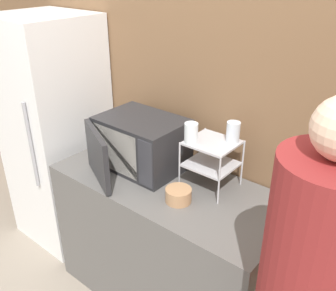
{
  "coord_description": "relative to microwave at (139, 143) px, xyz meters",
  "views": [
    {
      "loc": [
        1.19,
        -1.12,
        2.09
      ],
      "look_at": [
        -0.03,
        0.36,
        1.13
      ],
      "focal_mm": 40.0,
      "sensor_mm": 36.0,
      "label": 1
    }
  ],
  "objects": [
    {
      "name": "refrigerator",
      "position": [
        -0.86,
        -0.03,
        -0.18
      ],
      "size": [
        0.64,
        0.65,
        1.76
      ],
      "color": "white",
      "rests_on": "ground_plane"
    },
    {
      "name": "wall_back",
      "position": [
        0.26,
        0.32,
        0.23
      ],
      "size": [
        8.0,
        0.06,
        2.6
      ],
      "color": "brown",
      "rests_on": "ground_plane"
    },
    {
      "name": "bowl",
      "position": [
        0.42,
        -0.15,
        -0.12
      ],
      "size": [
        0.14,
        0.14,
        0.08
      ],
      "color": "#AD7F56",
      "rests_on": "counter"
    },
    {
      "name": "glass_back_right",
      "position": [
        0.55,
        0.17,
        0.18
      ],
      "size": [
        0.08,
        0.08,
        0.11
      ],
      "color": "silver",
      "rests_on": "dish_rack"
    },
    {
      "name": "glass_front_left",
      "position": [
        0.38,
        0.01,
        0.18
      ],
      "size": [
        0.08,
        0.08,
        0.11
      ],
      "color": "silver",
      "rests_on": "dish_rack"
    },
    {
      "name": "counter",
      "position": [
        0.26,
        -0.04,
        -0.61
      ],
      "size": [
        1.43,
        0.65,
        0.9
      ],
      "color": "#595654",
      "rests_on": "ground_plane"
    },
    {
      "name": "microwave",
      "position": [
        0.0,
        0.0,
        0.0
      ],
      "size": [
        0.53,
        0.58,
        0.32
      ],
      "color": "#262628",
      "rests_on": "counter"
    },
    {
      "name": "dish_rack",
      "position": [
        0.47,
        0.09,
        0.04
      ],
      "size": [
        0.27,
        0.26,
        0.28
      ],
      "color": "#B2B2B7",
      "rests_on": "counter"
    }
  ]
}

